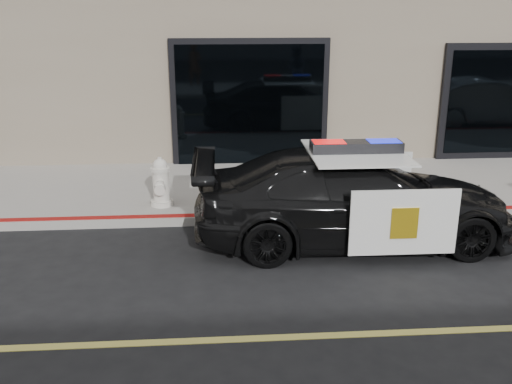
{
  "coord_description": "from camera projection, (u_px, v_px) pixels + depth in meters",
  "views": [
    {
      "loc": [
        -1.76,
        -5.51,
        3.55
      ],
      "look_at": [
        -1.21,
        2.2,
        1.0
      ],
      "focal_mm": 40.0,
      "sensor_mm": 36.0,
      "label": 1
    }
  ],
  "objects": [
    {
      "name": "ground",
      "position": [
        376.0,
        334.0,
        6.45
      ],
      "size": [
        120.0,
        120.0,
        0.0
      ],
      "primitive_type": "plane",
      "color": "black",
      "rests_on": "ground"
    },
    {
      "name": "sidewalk_n",
      "position": [
        305.0,
        187.0,
        11.4
      ],
      "size": [
        60.0,
        3.5,
        0.15
      ],
      "primitive_type": "cube",
      "color": "gray",
      "rests_on": "ground"
    },
    {
      "name": "police_car",
      "position": [
        353.0,
        197.0,
        8.78
      ],
      "size": [
        2.27,
        4.93,
        1.61
      ],
      "color": "black",
      "rests_on": "ground"
    },
    {
      "name": "fire_hydrant",
      "position": [
        161.0,
        183.0,
        10.01
      ],
      "size": [
        0.4,
        0.55,
        0.88
      ],
      "color": "silver",
      "rests_on": "sidewalk_n"
    }
  ]
}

